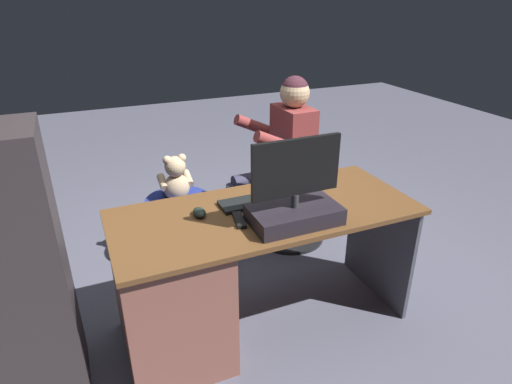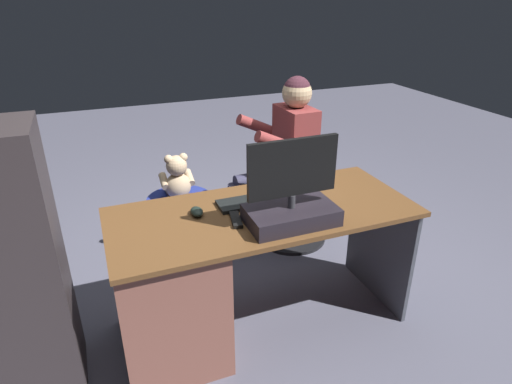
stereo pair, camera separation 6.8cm
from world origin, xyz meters
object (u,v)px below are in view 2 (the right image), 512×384
Objects in this scene: visitor_chair at (292,206)px; office_chair_teddy at (181,224)px; desk at (188,282)px; computer_mouse at (197,212)px; teddy_bear at (177,178)px; keyboard at (258,201)px; person at (283,150)px; tv_remote at (236,220)px; cup at (312,185)px; monitor at (291,202)px.

office_chair_teddy is at bearing -2.75° from visitor_chair.
office_chair_teddy is (-0.14, -0.81, -0.11)m from desk.
computer_mouse reaches higher than visitor_chair.
teddy_bear is (-0.14, -0.82, 0.22)m from desk.
keyboard is 0.35× the size of person.
computer_mouse reaches higher than keyboard.
computer_mouse is at bearing 85.70° from office_chair_teddy.
person is (-0.63, -0.84, -0.01)m from tv_remote.
tv_remote reaches higher than visitor_chair.
computer_mouse is at bearing 85.76° from teddy_bear.
person is at bearing -138.28° from desk.
keyboard is at bearing 56.23° from person.
tv_remote is (-0.24, 0.06, 0.34)m from desk.
person is (-0.46, -0.69, -0.01)m from keyboard.
person is at bearing -101.65° from cup.
desk is 15.28× the size of cup.
monitor is 2.90× the size of tv_remote.
desk is 1.27× the size of person.
tv_remote is at bearing 96.57° from teddy_bear.
monitor reaches higher than computer_mouse.
cup is (-0.73, -0.09, 0.38)m from desk.
monitor is at bearing 109.02° from teddy_bear.
cup is (-0.25, -0.25, -0.06)m from monitor.
monitor is at bearing 148.94° from computer_mouse.
computer_mouse is 0.65m from cup.
keyboard is 1.35× the size of teddy_bear.
tv_remote is 0.90m from teddy_bear.
office_chair_teddy is (-0.06, -0.74, -0.47)m from computer_mouse.
desk is 0.37m from computer_mouse.
tv_remote is 1.05m from person.
desk is at bearing 6.83° from cup.
keyboard is at bearing -167.50° from desk.
keyboard is at bearing -75.24° from monitor.
tv_remote is at bearing -23.89° from monitor.
cup is at bearing 78.35° from person.
monitor is at bearing 161.05° from desk.
monitor is 0.28m from tv_remote.
keyboard is 0.23m from tv_remote.
monitor is 0.36× the size of person.
computer_mouse is 0.76m from teddy_bear.
keyboard reaches higher than visitor_chair.
monitor reaches higher than keyboard.
computer_mouse is 0.19× the size of visitor_chair.
desk is at bearing -18.95° from monitor.
keyboard is 0.82× the size of visitor_chair.
teddy_bear is 0.89m from visitor_chair.
visitor_chair is at bearing 177.25° from person.
desk is 0.83m from office_chair_teddy.
keyboard reaches higher than tv_remote.
office_chair_teddy is at bearing -50.89° from cup.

